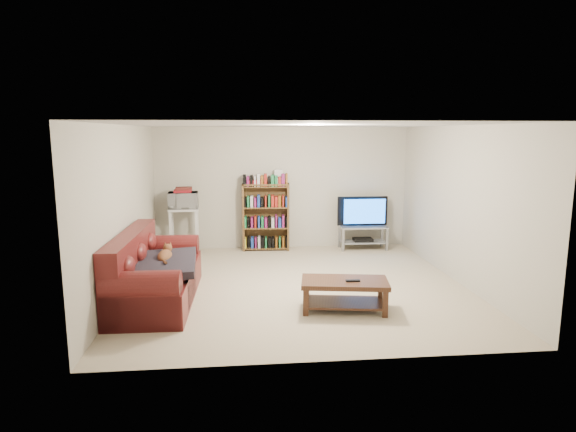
{
  "coord_description": "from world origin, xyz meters",
  "views": [
    {
      "loc": [
        -0.84,
        -6.99,
        2.29
      ],
      "look_at": [
        -0.1,
        0.4,
        1.0
      ],
      "focal_mm": 30.0,
      "sensor_mm": 36.0,
      "label": 1
    }
  ],
  "objects": [
    {
      "name": "wall_left",
      "position": [
        -2.5,
        0.0,
        1.2
      ],
      "size": [
        0.0,
        5.0,
        5.0
      ],
      "primitive_type": "plane",
      "rotation": [
        1.57,
        0.0,
        1.57
      ],
      "color": "beige",
      "rests_on": "ground"
    },
    {
      "name": "blanket",
      "position": [
        -1.89,
        -0.64,
        0.56
      ],
      "size": [
        0.93,
        1.17,
        0.19
      ],
      "primitive_type": "cube",
      "rotation": [
        0.05,
        -0.04,
        0.06
      ],
      "color": "#241F28",
      "rests_on": "sofa"
    },
    {
      "name": "dvd_player",
      "position": [
        1.57,
        2.16,
        0.19
      ],
      "size": [
        0.38,
        0.27,
        0.06
      ],
      "primitive_type": "cube",
      "rotation": [
        0.0,
        0.0,
        -0.02
      ],
      "color": "black",
      "rests_on": "tv_stand"
    },
    {
      "name": "wall_back",
      "position": [
        0.0,
        2.5,
        1.2
      ],
      "size": [
        5.0,
        0.0,
        5.0
      ],
      "primitive_type": "plane",
      "rotation": [
        1.57,
        0.0,
        0.0
      ],
      "color": "beige",
      "rests_on": "ground"
    },
    {
      "name": "cat",
      "position": [
        -1.89,
        -0.43,
        0.62
      ],
      "size": [
        0.25,
        0.61,
        0.18
      ],
      "primitive_type": null,
      "rotation": [
        0.0,
        0.0,
        -0.02
      ],
      "color": "brown",
      "rests_on": "sofa"
    },
    {
      "name": "microwave_stand",
      "position": [
        -1.91,
        2.11,
        0.57
      ],
      "size": [
        0.57,
        0.43,
        0.89
      ],
      "rotation": [
        0.0,
        0.0,
        0.05
      ],
      "color": "silver",
      "rests_on": "floor"
    },
    {
      "name": "bookshelf",
      "position": [
        -0.35,
        2.3,
        0.68
      ],
      "size": [
        0.92,
        0.33,
        1.32
      ],
      "rotation": [
        0.0,
        0.0,
        -0.05
      ],
      "color": "brown",
      "rests_on": "floor"
    },
    {
      "name": "sofa",
      "position": [
        -2.08,
        -0.48,
        0.33
      ],
      "size": [
        1.0,
        2.25,
        0.95
      ],
      "rotation": [
        0.0,
        0.0,
        -0.02
      ],
      "color": "#5A1717",
      "rests_on": "floor"
    },
    {
      "name": "ceiling",
      "position": [
        0.0,
        0.0,
        2.4
      ],
      "size": [
        5.0,
        5.0,
        0.0
      ],
      "primitive_type": "plane",
      "rotation": [
        3.14,
        0.0,
        0.0
      ],
      "color": "white",
      "rests_on": "ground"
    },
    {
      "name": "wall_front",
      "position": [
        0.0,
        -2.5,
        1.2
      ],
      "size": [
        5.0,
        0.0,
        5.0
      ],
      "primitive_type": "plane",
      "rotation": [
        -1.57,
        0.0,
        0.0
      ],
      "color": "beige",
      "rests_on": "ground"
    },
    {
      "name": "shelf_clutter",
      "position": [
        -0.25,
        2.31,
        1.42
      ],
      "size": [
        0.67,
        0.22,
        0.28
      ],
      "rotation": [
        0.0,
        0.0,
        -0.05
      ],
      "color": "silver",
      "rests_on": "bookshelf"
    },
    {
      "name": "game_boxes",
      "position": [
        -1.91,
        2.11,
        1.21
      ],
      "size": [
        0.34,
        0.3,
        0.05
      ],
      "primitive_type": "cube",
      "rotation": [
        0.0,
        0.0,
        0.05
      ],
      "color": "maroon",
      "rests_on": "microwave"
    },
    {
      "name": "floor",
      "position": [
        0.0,
        0.0,
        0.0
      ],
      "size": [
        5.0,
        5.0,
        0.0
      ],
      "primitive_type": "plane",
      "color": "beige",
      "rests_on": "ground"
    },
    {
      "name": "remote",
      "position": [
        0.58,
        -1.17,
        0.42
      ],
      "size": [
        0.18,
        0.05,
        0.02
      ],
      "primitive_type": "cube",
      "rotation": [
        0.0,
        0.0,
        -0.01
      ],
      "color": "black",
      "rests_on": "coffee_table"
    },
    {
      "name": "television",
      "position": [
        1.57,
        2.16,
        0.75
      ],
      "size": [
        1.0,
        0.15,
        0.58
      ],
      "primitive_type": "imported",
      "rotation": [
        0.0,
        0.0,
        3.13
      ],
      "color": "black",
      "rests_on": "tv_stand"
    },
    {
      "name": "wall_right",
      "position": [
        2.5,
        0.0,
        1.2
      ],
      "size": [
        0.0,
        5.0,
        5.0
      ],
      "primitive_type": "plane",
      "rotation": [
        1.57,
        0.0,
        -1.57
      ],
      "color": "beige",
      "rests_on": "ground"
    },
    {
      "name": "microwave",
      "position": [
        -1.91,
        2.11,
        1.04
      ],
      "size": [
        0.56,
        0.4,
        0.3
      ],
      "primitive_type": "imported",
      "rotation": [
        0.0,
        0.0,
        0.05
      ],
      "color": "silver",
      "rests_on": "microwave_stand"
    },
    {
      "name": "tv_stand",
      "position": [
        1.57,
        2.16,
        0.32
      ],
      "size": [
        0.94,
        0.43,
        0.47
      ],
      "rotation": [
        0.0,
        0.0,
        -0.02
      ],
      "color": "#999EA3",
      "rests_on": "floor"
    },
    {
      "name": "coffee_table",
      "position": [
        0.49,
        -1.1,
        0.28
      ],
      "size": [
        1.19,
        0.73,
        0.4
      ],
      "rotation": [
        0.0,
        0.0,
        -0.16
      ],
      "color": "#3C2215",
      "rests_on": "floor"
    }
  ]
}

